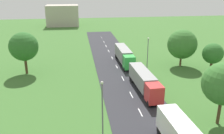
# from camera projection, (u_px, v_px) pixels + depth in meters

# --- Properties ---
(road) EXTENTS (10.00, 140.00, 0.06)m
(road) POSITION_uv_depth(u_px,v_px,m) (146.00, 123.00, 33.37)
(road) COLOR #2B2B30
(road) RESTS_ON ground
(lane_marking_centre) EXTENTS (0.16, 123.82, 0.01)m
(lane_marking_centre) POSITION_uv_depth(u_px,v_px,m) (149.00, 128.00, 32.02)
(lane_marking_centre) COLOR white
(lane_marking_centre) RESTS_ON road
(truck_second) EXTENTS (2.83, 12.96, 3.48)m
(truck_second) POSITION_uv_depth(u_px,v_px,m) (144.00, 81.00, 42.66)
(truck_second) COLOR red
(truck_second) RESTS_ON road
(truck_third) EXTENTS (2.60, 13.05, 3.64)m
(truck_third) POSITION_uv_depth(u_px,v_px,m) (124.00, 55.00, 58.20)
(truck_third) COLOR green
(truck_third) RESTS_ON road
(lamppost_second) EXTENTS (0.36, 0.36, 7.93)m
(lamppost_second) POSITION_uv_depth(u_px,v_px,m) (102.00, 109.00, 28.18)
(lamppost_second) COLOR slate
(lamppost_second) RESTS_ON ground
(lamppost_third) EXTENTS (0.36, 0.36, 7.66)m
(lamppost_third) POSITION_uv_depth(u_px,v_px,m) (148.00, 53.00, 52.27)
(lamppost_third) COLOR slate
(lamppost_third) RESTS_ON ground
(tree_oak) EXTENTS (6.08, 6.08, 9.07)m
(tree_oak) POSITION_uv_depth(u_px,v_px,m) (24.00, 47.00, 50.31)
(tree_oak) COLOR #513823
(tree_oak) RESTS_ON ground
(tree_birch) EXTENTS (5.69, 5.69, 8.80)m
(tree_birch) POSITION_uv_depth(u_px,v_px,m) (224.00, 84.00, 31.40)
(tree_birch) COLOR #513823
(tree_birch) RESTS_ON ground
(tree_maple) EXTENTS (4.47, 4.47, 6.46)m
(tree_maple) POSITION_uv_depth(u_px,v_px,m) (213.00, 54.00, 51.84)
(tree_maple) COLOR #513823
(tree_maple) RESTS_ON ground
(tree_ash) EXTENTS (6.79, 6.79, 8.75)m
(tree_ash) POSITION_uv_depth(u_px,v_px,m) (182.00, 44.00, 55.15)
(tree_ash) COLOR #513823
(tree_ash) RESTS_ON ground
(distant_building) EXTENTS (14.73, 10.07, 9.57)m
(distant_building) POSITION_uv_depth(u_px,v_px,m) (63.00, 15.00, 112.80)
(distant_building) COLOR #B2A899
(distant_building) RESTS_ON ground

